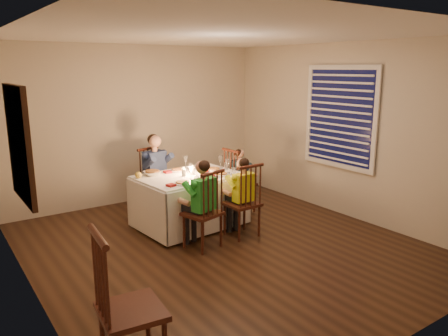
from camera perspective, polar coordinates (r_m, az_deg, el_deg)
ground at (r=5.68m, az=-0.13°, el=-10.12°), size 5.00×5.00×0.00m
wall_left at (r=4.46m, az=-24.65°, el=-0.27°), size 0.02×5.00×2.60m
wall_right at (r=6.83m, az=15.63°, el=4.68°), size 0.02×5.00×2.60m
wall_back at (r=7.48m, az=-11.17°, el=5.60°), size 4.50×0.02×2.60m
ceiling at (r=5.24m, az=-0.14°, el=17.03°), size 5.00×5.00×0.00m
dining_table at (r=6.23m, az=-4.54°, el=-2.86°), size 1.52×1.16×0.72m
chair_adult at (r=7.02m, az=-8.67°, el=-5.69°), size 0.51×0.49×1.02m
chair_near_left at (r=5.65m, az=-2.79°, el=-10.27°), size 0.50×0.49×1.02m
chair_near_right at (r=6.02m, az=2.32°, el=-8.78°), size 0.43×0.41×1.02m
chair_end at (r=6.99m, az=2.03°, el=-5.62°), size 0.42×0.44×1.02m
adult at (r=7.02m, az=-8.67°, el=-5.69°), size 0.54×0.51×1.24m
child_green at (r=5.65m, az=-2.79°, el=-10.27°), size 0.47×0.44×1.13m
child_yellow at (r=6.02m, az=2.32°, el=-8.78°), size 0.37×0.34×1.08m
child_teal at (r=6.99m, az=2.03°, el=-5.62°), size 0.30×0.33×1.00m
setting_adult at (r=6.43m, az=-6.01°, el=-0.32°), size 0.28×0.28×0.02m
setting_green at (r=5.72m, az=-5.43°, el=-1.99°), size 0.28×0.28×0.02m
setting_yellow at (r=6.15m, az=-0.44°, el=-0.85°), size 0.28×0.28×0.02m
setting_teal at (r=6.45m, az=-1.36°, el=-0.20°), size 0.28×0.28×0.02m
candle_left at (r=6.11m, az=-5.27°, el=-0.61°), size 0.06×0.06×0.10m
candle_right at (r=6.20m, az=-4.12°, el=-0.40°), size 0.06×0.06×0.10m
squash at (r=6.09m, az=-11.12°, el=-0.91°), size 0.09×0.09×0.09m
orange_fruit at (r=6.34m, az=-3.04°, el=-0.17°), size 0.08×0.08×0.08m
serving_bowl at (r=6.22m, az=-9.36°, el=-0.68°), size 0.24×0.24×0.06m
wall_mirror at (r=4.72m, az=-25.17°, el=2.84°), size 0.06×0.95×1.15m
window_blinds at (r=6.84m, az=14.85°, el=6.43°), size 0.07×1.34×1.54m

